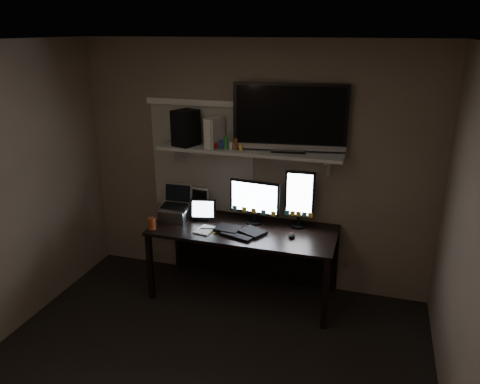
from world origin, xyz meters
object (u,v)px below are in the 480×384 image
at_px(laptop, 174,204).
at_px(tv, 290,118).
at_px(desk, 247,240).
at_px(monitor_landscape, 255,202).
at_px(cup, 152,223).
at_px(keyboard, 240,230).
at_px(speaker, 186,128).
at_px(monitor_portrait, 299,199).
at_px(game_console, 215,132).
at_px(mouse, 292,236).
at_px(tablet, 203,210).

bearing_deg(laptop, tv, 8.90).
bearing_deg(desk, monitor_landscape, 36.71).
distance_m(desk, cup, 0.96).
distance_m(keyboard, speaker, 1.14).
xyz_separation_m(laptop, cup, (-0.11, -0.28, -0.12)).
bearing_deg(speaker, keyboard, -1.83).
distance_m(monitor_portrait, game_console, 1.05).
bearing_deg(tv, cup, -165.22).
height_order(game_console, speaker, speaker).
xyz_separation_m(mouse, speaker, (-1.13, 0.23, 0.91)).
bearing_deg(monitor_landscape, keyboard, -100.92).
distance_m(monitor_landscape, cup, 1.03).
height_order(monitor_portrait, mouse, monitor_portrait).
distance_m(monitor_landscape, game_console, 0.79).
bearing_deg(keyboard, tv, 56.72).
xyz_separation_m(cup, speaker, (0.21, 0.43, 0.87)).
distance_m(desk, game_console, 1.13).
height_order(cup, game_console, game_console).
xyz_separation_m(tablet, tv, (0.82, 0.15, 0.95)).
height_order(tablet, tv, tv).
relative_size(tv, speaker, 3.02).
height_order(monitor_landscape, laptop, monitor_landscape).
height_order(monitor_landscape, speaker, speaker).
bearing_deg(laptop, game_console, 22.02).
bearing_deg(tv, keyboard, -147.89).
distance_m(cup, game_console, 1.08).
bearing_deg(laptop, tablet, 10.53).
height_order(monitor_portrait, tv, tv).
distance_m(keyboard, game_console, 0.98).
xyz_separation_m(desk, tablet, (-0.45, -0.04, 0.29)).
xyz_separation_m(desk, game_console, (-0.35, 0.07, 1.07)).
height_order(mouse, tv, tv).
height_order(monitor_portrait, tablet, monitor_portrait).
distance_m(monitor_landscape, speaker, 0.99).
distance_m(tv, speaker, 1.03).
distance_m(desk, monitor_portrait, 0.69).
relative_size(monitor_landscape, tablet, 1.99).
bearing_deg(monitor_landscape, desk, -137.62).
xyz_separation_m(tv, speaker, (-1.02, -0.06, -0.14)).
bearing_deg(game_console, tablet, -114.05).
xyz_separation_m(monitor_landscape, tablet, (-0.51, -0.08, -0.11)).
relative_size(cup, speaker, 0.32).
bearing_deg(tv, speaker, 176.58).
relative_size(laptop, tv, 0.33).
relative_size(desk, monitor_portrait, 3.13).
distance_m(monitor_portrait, cup, 1.45).
bearing_deg(cup, laptop, 67.67).
distance_m(tablet, tv, 1.27).
height_order(laptop, tv, tv).
bearing_deg(mouse, laptop, 171.77).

